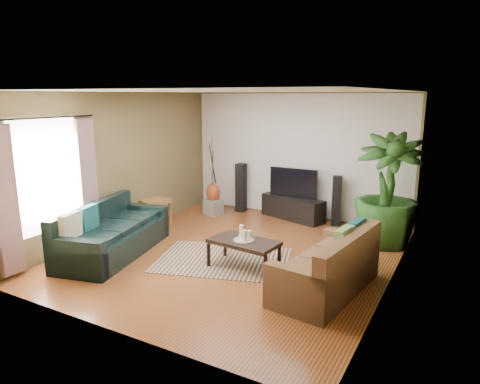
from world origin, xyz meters
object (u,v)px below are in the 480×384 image
Objects in this scene: sofa_left at (114,230)px; side_table at (155,213)px; sofa_right at (326,261)px; speaker_right at (337,201)px; speaker_left at (241,188)px; coffee_table at (244,254)px; pedestal at (213,207)px; vase at (213,193)px; potted_plant at (387,190)px; tv_stand at (293,208)px; television at (293,183)px.

side_table is (-0.44, 1.57, -0.15)m from sofa_left.
speaker_right is at bearing -158.71° from sofa_right.
speaker_left is at bearing 166.99° from speaker_right.
pedestal is at bearing 137.11° from coffee_table.
sofa_right is 4.30× the size of vase.
potted_plant is at bearing -3.35° from vase.
speaker_right is (0.61, 2.88, 0.30)m from coffee_table.
coffee_table is at bearing -63.13° from speaker_left.
coffee_table is 0.96× the size of speaker_left.
sofa_left is at bearing -101.01° from tv_stand.
sofa_right reaches higher than pedestal.
tv_stand is 1.81m from vase.
speaker_right is 2.37× the size of vase.
potted_plant is at bearing -20.09° from television.
speaker_left is (-3.01, 3.07, 0.13)m from sofa_right.
television reaches higher than vase.
side_table is at bearing -113.72° from pedestal.
coffee_table is 0.53× the size of potted_plant.
vase reaches higher than coffee_table.
coffee_table is at bearing -83.18° from television.
sofa_right is 4.28m from pedestal.
vase is (-3.44, 2.53, 0.07)m from sofa_right.
coffee_table is 2.95m from television.
pedestal is (-1.71, -0.53, -0.63)m from television.
sofa_left is 4.04× the size of side_table.
sofa_left is 2.11× the size of television.
speaker_left is 2.25m from speaker_right.
speaker_right reaches higher than coffee_table.
television is 2.21m from potted_plant.
tv_stand is (1.85, 3.43, -0.18)m from sofa_left.
sofa_left is 1.64m from side_table.
coffee_table is at bearing -115.07° from speaker_right.
television reaches higher than pedestal.
television is (-0.34, 2.88, 0.58)m from coffee_table.
potted_plant reaches higher than vase.
television is at bearing 17.33° from vase.
tv_stand is 2.33m from potted_plant.
vase is at bearing 66.28° from side_table.
television is 3.14× the size of pedestal.
speaker_right is at bearing 145.67° from potted_plant.
sofa_left is at bearing -74.34° from side_table.
sofa_left is 3.59m from sofa_right.
coffee_table is 2.96m from speaker_right.
tv_stand is 1.00m from speaker_right.
speaker_left reaches higher than side_table.
potted_plant is at bearing 178.93° from sofa_right.
vase is at bearing -145.34° from tv_stand.
speaker_left is 0.69m from vase.
tv_stand is at bearing 0.00° from television.
television is (-1.73, 3.07, 0.38)m from sofa_right.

